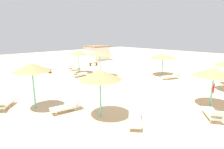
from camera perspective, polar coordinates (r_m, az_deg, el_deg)
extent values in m
plane|color=beige|center=(14.43, 8.33, -6.53)|extent=(80.00, 80.00, 0.00)
cylinder|color=#6BC6BC|center=(12.47, -23.38, -4.40)|extent=(0.12, 0.12, 2.54)
cone|color=tan|center=(12.15, -23.97, 2.12)|extent=(2.23, 2.23, 0.54)
cylinder|color=#6BC6BC|center=(13.62, 28.94, -4.41)|extent=(0.12, 0.12, 2.16)
cone|color=tan|center=(13.35, 29.51, 0.73)|extent=(2.56, 2.56, 0.53)
torus|color=red|center=(13.80, 29.27, -3.82)|extent=(0.71, 0.34, 0.70)
cylinder|color=#6BC6BC|center=(21.76, 15.58, 2.51)|extent=(0.12, 0.12, 2.12)
cone|color=tan|center=(21.59, 15.76, 5.62)|extent=(3.08, 3.08, 0.46)
cylinder|color=#6BC6BC|center=(10.43, -3.63, -7.22)|extent=(0.12, 0.12, 2.33)
cone|color=tan|center=(10.05, -3.74, -0.03)|extent=(2.41, 2.41, 0.55)
cylinder|color=#6BC6BC|center=(22.58, -10.38, 3.41)|extent=(0.12, 0.12, 2.35)
cone|color=tan|center=(22.41, -10.51, 6.79)|extent=(2.29, 2.29, 0.53)
cylinder|color=#6BC6BC|center=(20.37, -3.79, 2.89)|extent=(0.12, 0.12, 2.55)
cone|color=tan|center=(20.18, -3.84, 6.85)|extent=(2.76, 2.76, 0.48)
cube|color=silver|center=(13.84, -30.56, -7.82)|extent=(1.59, 1.71, 0.12)
cylinder|color=silver|center=(13.30, -30.79, -9.42)|extent=(0.06, 0.06, 0.22)
cylinder|color=silver|center=(14.30, -28.61, -7.70)|extent=(0.06, 0.06, 0.22)
cylinder|color=silver|center=(14.50, -30.20, -7.62)|extent=(0.06, 0.06, 0.22)
cube|color=silver|center=(12.02, 28.83, -10.60)|extent=(1.75, 1.52, 0.12)
cube|color=silver|center=(11.22, 30.27, -10.85)|extent=(0.70, 0.76, 0.48)
cylinder|color=silver|center=(11.64, 30.73, -12.47)|extent=(0.06, 0.06, 0.22)
cylinder|color=silver|center=(11.49, 28.63, -12.55)|extent=(0.06, 0.06, 0.22)
cylinder|color=silver|center=(12.67, 28.84, -10.25)|extent=(0.06, 0.06, 0.22)
cylinder|color=silver|center=(12.54, 26.91, -10.29)|extent=(0.06, 0.06, 0.22)
cube|color=silver|center=(20.92, 31.55, -0.98)|extent=(0.82, 0.83, 0.31)
cylinder|color=silver|center=(20.72, 31.17, -2.05)|extent=(0.06, 0.06, 0.22)
cube|color=silver|center=(20.23, 17.72, -0.63)|extent=(1.81, 1.30, 0.12)
cube|color=silver|center=(20.66, 19.55, 0.21)|extent=(0.68, 0.77, 0.43)
cylinder|color=silver|center=(20.79, 18.66, -0.83)|extent=(0.06, 0.06, 0.22)
cylinder|color=silver|center=(20.46, 19.41, -1.10)|extent=(0.06, 0.06, 0.22)
cylinder|color=silver|center=(20.10, 15.94, -1.10)|extent=(0.06, 0.06, 0.22)
cylinder|color=silver|center=(19.75, 16.66, -1.38)|extent=(0.06, 0.06, 0.22)
cube|color=silver|center=(9.91, 7.19, -13.95)|extent=(1.71, 1.59, 0.12)
cube|color=silver|center=(10.56, 7.12, -11.14)|extent=(0.82, 0.83, 0.31)
cylinder|color=silver|center=(10.52, 5.86, -13.30)|extent=(0.06, 0.06, 0.22)
cylinder|color=silver|center=(10.54, 8.32, -13.33)|extent=(0.06, 0.06, 0.22)
cylinder|color=silver|center=(9.46, 5.85, -16.46)|extent=(0.06, 0.06, 0.22)
cylinder|color=silver|center=(9.47, 8.63, -16.50)|extent=(0.06, 0.06, 0.22)
cube|color=silver|center=(24.47, -11.54, 1.93)|extent=(1.72, 0.70, 0.12)
cube|color=silver|center=(24.00, -13.13, 2.11)|extent=(0.54, 0.66, 0.33)
cylinder|color=silver|center=(23.99, -12.41, 1.26)|extent=(0.06, 0.06, 0.22)
cylinder|color=silver|center=(24.35, -12.98, 1.40)|extent=(0.06, 0.06, 0.22)
cylinder|color=silver|center=(24.66, -10.09, 1.67)|extent=(0.06, 0.06, 0.22)
cylinder|color=silver|center=(25.01, -10.68, 1.79)|extent=(0.06, 0.06, 0.22)
cube|color=silver|center=(20.89, -9.88, 0.19)|extent=(1.75, 0.80, 0.12)
cube|color=silver|center=(20.36, -11.63, 0.43)|extent=(0.55, 0.68, 0.39)
cylinder|color=silver|center=(20.40, -10.76, -0.63)|extent=(0.06, 0.06, 0.22)
cylinder|color=silver|center=(20.73, -11.52, -0.45)|extent=(0.06, 0.06, 0.22)
cylinder|color=silver|center=(21.14, -8.23, -0.07)|extent=(0.06, 0.06, 0.22)
cylinder|color=silver|center=(21.47, -9.01, 0.09)|extent=(0.06, 0.06, 0.22)
cube|color=silver|center=(11.69, -14.75, -10.03)|extent=(1.78, 0.91, 0.12)
cube|color=silver|center=(11.85, -11.15, -8.11)|extent=(0.51, 0.70, 0.48)
cylinder|color=silver|center=(12.13, -12.36, -9.92)|extent=(0.06, 0.06, 0.22)
cylinder|color=silver|center=(11.75, -11.53, -10.63)|extent=(0.06, 0.06, 0.22)
cylinder|color=silver|center=(11.78, -17.86, -10.94)|extent=(0.06, 0.06, 0.22)
cylinder|color=silver|center=(11.39, -17.20, -11.72)|extent=(0.06, 0.06, 0.22)
cube|color=brown|center=(23.96, -19.66, 1.64)|extent=(0.47, 1.52, 0.08)
cube|color=brown|center=(23.53, -19.00, 0.89)|extent=(0.37, 0.14, 0.41)
cube|color=brown|center=(24.49, -20.20, 1.23)|extent=(0.37, 0.14, 0.41)
cube|color=brown|center=(27.58, -5.87, 3.66)|extent=(1.54, 0.60, 0.08)
cube|color=brown|center=(27.35, -6.86, 3.04)|extent=(0.17, 0.37, 0.41)
cube|color=brown|center=(27.89, -4.88, 3.27)|extent=(0.17, 0.37, 0.41)
cube|color=white|center=(33.98, -4.78, 6.64)|extent=(3.57, 3.35, 2.42)
cube|color=#8C6B4C|center=(33.87, -4.82, 8.84)|extent=(3.97, 3.75, 0.20)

